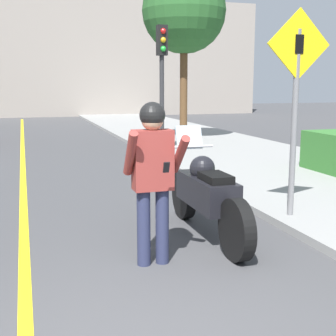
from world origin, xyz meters
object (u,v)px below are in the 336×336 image
person_biker (153,167)px  crossing_sign (296,94)px  motorcycle (206,195)px  street_tree (184,12)px  traffic_light (162,64)px

person_biker → crossing_sign: (2.19, 0.90, 0.71)m
motorcycle → crossing_sign: (1.32, 0.20, 1.22)m
person_biker → street_tree: bearing=69.2°
person_biker → street_tree: size_ratio=0.32×
motorcycle → street_tree: street_tree is taller
traffic_light → person_biker: bearing=-107.2°
traffic_light → motorcycle: bearing=-101.9°
motorcycle → crossing_sign: size_ratio=0.88×
crossing_sign → traffic_light: 6.51m
traffic_light → street_tree: (1.38, 2.26, 1.68)m
person_biker → crossing_sign: size_ratio=0.62×
motorcycle → traffic_light: traffic_light is taller
crossing_sign → motorcycle: bearing=-171.4°
motorcycle → traffic_light: bearing=78.1°
motorcycle → person_biker: person_biker is taller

